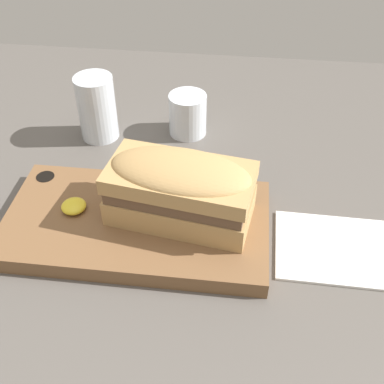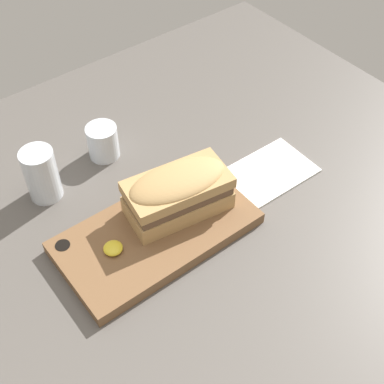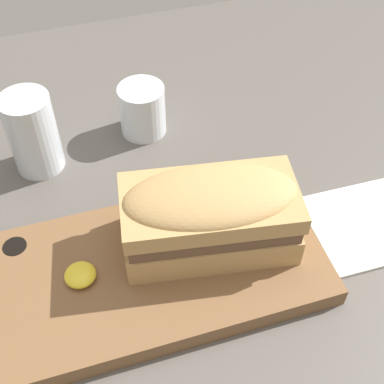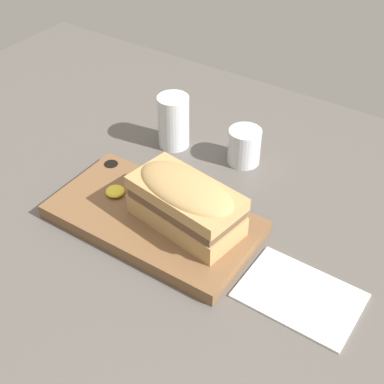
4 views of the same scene
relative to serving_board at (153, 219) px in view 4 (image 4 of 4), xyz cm
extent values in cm
cube|color=#56514C|center=(-2.23, -3.67, -2.21)|extent=(144.91, 117.32, 2.00)
cube|color=brown|center=(0.08, -0.04, 0.00)|extent=(35.26, 18.86, 2.41)
cylinder|color=black|center=(-14.91, 6.75, 0.66)|extent=(2.64, 2.64, 1.21)
cube|color=tan|center=(5.95, 1.17, 3.03)|extent=(19.73, 12.09, 3.65)
cube|color=brown|center=(5.95, 1.17, 5.70)|extent=(18.94, 11.61, 1.70)
cube|color=tan|center=(5.95, 1.17, 7.64)|extent=(19.73, 12.09, 2.19)
ellipsoid|color=tan|center=(5.95, 1.17, 8.55)|extent=(19.33, 11.85, 3.28)
ellipsoid|color=yellow|center=(-8.53, 0.41, 1.87)|extent=(3.36, 3.36, 1.34)
cylinder|color=silver|center=(-10.75, 21.50, 4.26)|extent=(6.30, 6.30, 10.95)
cylinder|color=silver|center=(-10.75, 21.50, 1.45)|extent=(5.54, 5.54, 4.93)
cylinder|color=silver|center=(3.99, 24.23, 2.38)|extent=(6.36, 6.36, 7.17)
cylinder|color=black|center=(3.99, 24.23, 1.07)|extent=(5.72, 5.72, 4.16)
cube|color=white|center=(27.54, -0.62, -1.01)|extent=(17.68, 12.41, 0.40)
camera|label=1|loc=(12.92, -44.83, 46.01)|focal=45.00mm
camera|label=2|loc=(-31.30, -51.07, 75.48)|focal=50.00mm
camera|label=3|loc=(-6.52, -32.68, 49.26)|focal=50.00mm
camera|label=4|loc=(42.26, -51.97, 61.88)|focal=50.00mm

